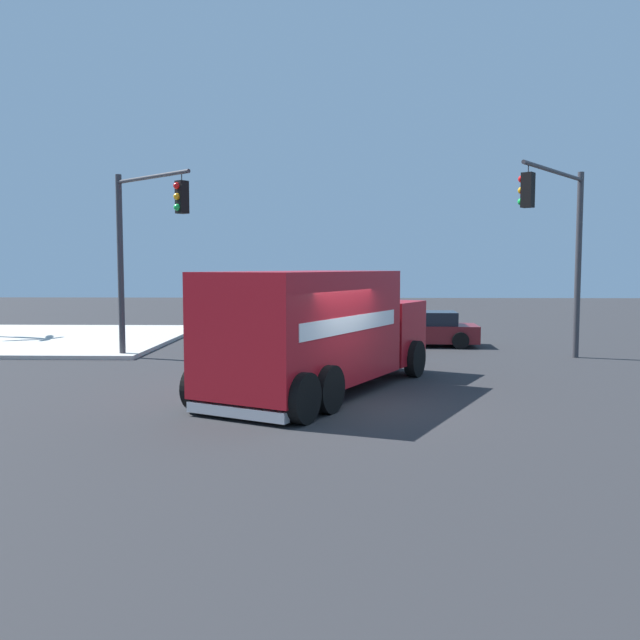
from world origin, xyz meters
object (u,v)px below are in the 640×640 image
at_px(pickup_navy, 272,326).
at_px(delivery_truck, 320,330).
at_px(traffic_light_primary, 563,234).
at_px(sedan_maroon, 421,329).
at_px(traffic_light_secondary, 140,236).

bearing_deg(pickup_navy, delivery_truck, -167.45).
xyz_separation_m(delivery_truck, traffic_light_primary, (5.12, -7.39, 2.53)).
relative_size(traffic_light_primary, sedan_maroon, 1.38).
relative_size(pickup_navy, sedan_maroon, 1.19).
relative_size(delivery_truck, pickup_navy, 1.53).
bearing_deg(delivery_truck, traffic_light_primary, -55.26).
bearing_deg(delivery_truck, pickup_navy, 12.55).
height_order(delivery_truck, traffic_light_secondary, traffic_light_secondary).
xyz_separation_m(pickup_navy, sedan_maroon, (0.01, -5.71, -0.10)).
xyz_separation_m(traffic_light_secondary, sedan_maroon, (4.31, -9.44, -3.36)).
xyz_separation_m(traffic_light_primary, sedan_maroon, (4.37, 3.79, -3.41)).
xyz_separation_m(traffic_light_primary, pickup_navy, (4.36, 9.50, -3.31)).
distance_m(traffic_light_secondary, sedan_maroon, 10.91).
bearing_deg(sedan_maroon, traffic_light_primary, -139.05).
bearing_deg(pickup_navy, traffic_light_secondary, 139.04).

